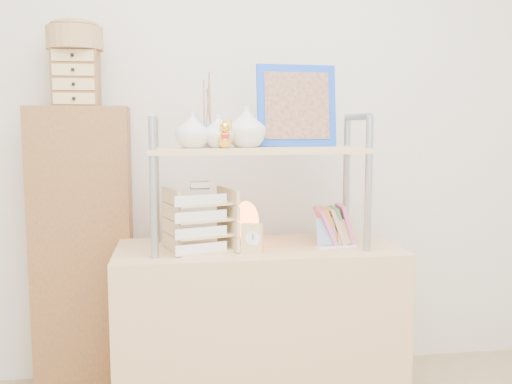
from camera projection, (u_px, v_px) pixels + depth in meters
desk at (258, 331)px, 2.47m from camera, size 1.20×0.50×0.75m
cabinet at (83, 251)px, 2.69m from camera, size 0.45×0.24×1.35m
hutch at (253, 144)px, 2.39m from camera, size 0.90×0.34×0.78m
letter_tray at (200, 223)px, 2.34m from camera, size 0.29×0.28×0.29m
salt_lamp at (246, 222)px, 2.48m from camera, size 0.12×0.12×0.19m
desk_clock at (252, 239)px, 2.30m from camera, size 0.09×0.06×0.12m
postcard_stand at (336, 238)px, 2.42m from camera, size 0.18×0.07×0.13m
drawer_chest at (76, 78)px, 2.57m from camera, size 0.20×0.16×0.25m
woven_basket at (75, 39)px, 2.56m from camera, size 0.25×0.25×0.10m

